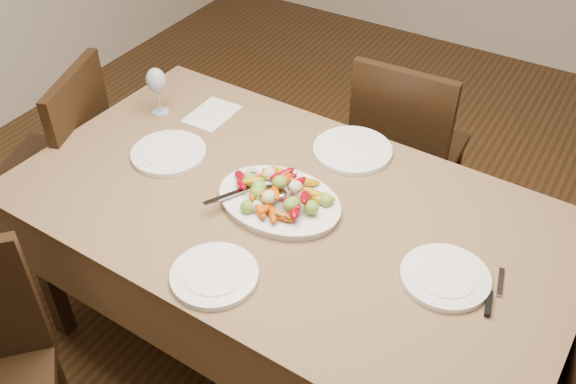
# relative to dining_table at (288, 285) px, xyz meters

# --- Properties ---
(dining_table) EXTENTS (1.88, 1.11, 0.76)m
(dining_table) POSITION_rel_dining_table_xyz_m (0.00, 0.00, 0.00)
(dining_table) COLOR brown
(dining_table) RESTS_ON ground
(chair_far) EXTENTS (0.44, 0.44, 0.95)m
(chair_far) POSITION_rel_dining_table_xyz_m (0.09, 0.89, 0.10)
(chair_far) COLOR black
(chair_far) RESTS_ON ground
(chair_left) EXTENTS (0.54, 0.54, 0.95)m
(chair_left) POSITION_rel_dining_table_xyz_m (-1.15, -0.04, 0.10)
(chair_left) COLOR black
(chair_left) RESTS_ON ground
(serving_platter) EXTENTS (0.42, 0.32, 0.02)m
(serving_platter) POSITION_rel_dining_table_xyz_m (-0.03, -0.01, 0.39)
(serving_platter) COLOR white
(serving_platter) RESTS_ON dining_table
(roasted_vegetables) EXTENTS (0.35, 0.24, 0.09)m
(roasted_vegetables) POSITION_rel_dining_table_xyz_m (-0.03, -0.01, 0.45)
(roasted_vegetables) COLOR #74020B
(roasted_vegetables) RESTS_ON serving_platter
(serving_spoon) EXTENTS (0.28, 0.16, 0.03)m
(serving_spoon) POSITION_rel_dining_table_xyz_m (-0.09, -0.04, 0.43)
(serving_spoon) COLOR #9EA0A8
(serving_spoon) RESTS_ON serving_platter
(plate_left) EXTENTS (0.27, 0.27, 0.02)m
(plate_left) POSITION_rel_dining_table_xyz_m (-0.51, 0.02, 0.39)
(plate_left) COLOR white
(plate_left) RESTS_ON dining_table
(plate_right) EXTENTS (0.26, 0.26, 0.02)m
(plate_right) POSITION_rel_dining_table_xyz_m (0.55, -0.04, 0.39)
(plate_right) COLOR white
(plate_right) RESTS_ON dining_table
(plate_far) EXTENTS (0.29, 0.29, 0.02)m
(plate_far) POSITION_rel_dining_table_xyz_m (0.04, 0.38, 0.39)
(plate_far) COLOR white
(plate_far) RESTS_ON dining_table
(plate_near) EXTENTS (0.26, 0.26, 0.02)m
(plate_near) POSITION_rel_dining_table_xyz_m (-0.02, -0.38, 0.39)
(plate_near) COLOR white
(plate_near) RESTS_ON dining_table
(wine_glass) EXTENTS (0.08, 0.08, 0.20)m
(wine_glass) POSITION_rel_dining_table_xyz_m (-0.72, 0.22, 0.48)
(wine_glass) COLOR #8C99A5
(wine_glass) RESTS_ON dining_table
(menu_card) EXTENTS (0.15, 0.21, 0.00)m
(menu_card) POSITION_rel_dining_table_xyz_m (-0.54, 0.32, 0.38)
(menu_card) COLOR silver
(menu_card) RESTS_ON dining_table
(table_knife) EXTENTS (0.06, 0.20, 0.01)m
(table_knife) POSITION_rel_dining_table_xyz_m (0.69, -0.02, 0.38)
(table_knife) COLOR #9EA0A8
(table_knife) RESTS_ON dining_table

